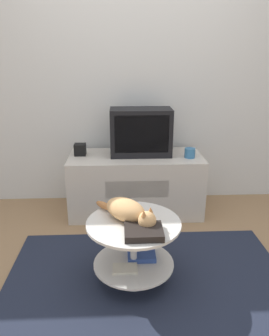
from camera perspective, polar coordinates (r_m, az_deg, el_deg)
name	(u,v)px	position (r m, az deg, el deg)	size (l,w,h in m)	color
ground_plane	(147,279)	(2.47, 2.19, -18.76)	(12.00, 12.00, 0.00)	#93704C
wall_back	(137,76)	(3.39, 0.42, 15.65)	(8.00, 0.05, 2.60)	silver
rug	(147,278)	(2.46, 2.19, -18.57)	(1.99, 1.20, 0.02)	#1E2333
tv_stand	(136,184)	(3.25, 0.20, -2.78)	(1.28, 0.56, 0.59)	beige
tv	(141,132)	(3.13, 1.11, 6.28)	(0.58, 0.29, 0.45)	black
speaker	(80,149)	(3.21, -9.45, 3.20)	(0.11, 0.11, 0.11)	black
mug	(190,153)	(3.13, 9.61, 2.60)	(0.10, 0.10, 0.09)	teal
coffee_table	(134,244)	(2.27, -0.07, -13.04)	(0.63, 0.63, 0.45)	#B2B2B7
dvd_box	(144,232)	(2.03, 1.60, -11.02)	(0.24, 0.20, 0.04)	black
cat	(128,211)	(2.17, -1.10, -7.50)	(0.41, 0.41, 0.14)	tan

